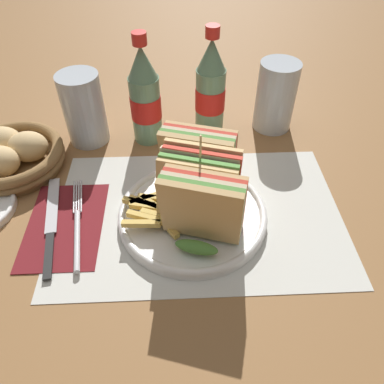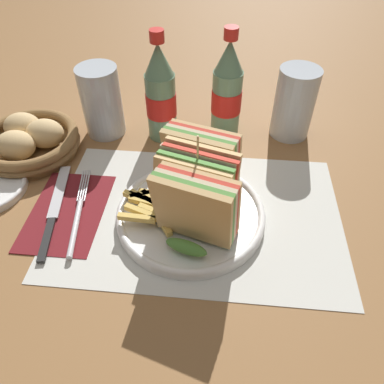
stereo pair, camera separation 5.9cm
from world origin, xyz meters
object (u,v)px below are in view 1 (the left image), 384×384
object	(u,v)px
coke_bottle_near	(145,98)
glass_near	(275,100)
plate_main	(193,214)
glass_far	(85,113)
bread_basket	(11,155)
fork	(77,230)
club_sandwich	(200,184)
knife	(51,224)
coke_bottle_far	(210,90)

from	to	relation	value
coke_bottle_near	glass_near	size ratio (longest dim) A/B	1.53
plate_main	glass_far	size ratio (longest dim) A/B	1.71
glass_near	bread_basket	size ratio (longest dim) A/B	0.74
fork	glass_far	bearing A→B (deg)	84.65
glass_far	bread_basket	distance (m)	0.16
bread_basket	plate_main	bearing A→B (deg)	-23.90
club_sandwich	bread_basket	xyz separation A→B (m)	(-0.34, 0.14, -0.05)
club_sandwich	glass_far	size ratio (longest dim) A/B	1.49
glass_near	plate_main	bearing A→B (deg)	-124.86
fork	glass_far	size ratio (longest dim) A/B	1.38
fork	bread_basket	size ratio (longest dim) A/B	1.02
glass_near	glass_far	size ratio (longest dim) A/B	1.00
knife	coke_bottle_far	size ratio (longest dim) A/B	0.99
coke_bottle_far	plate_main	bearing A→B (deg)	-100.45
fork	glass_near	bearing A→B (deg)	28.63
glass_near	bread_basket	bearing A→B (deg)	-167.46
knife	glass_near	distance (m)	0.49
plate_main	fork	bearing A→B (deg)	-172.22
fork	knife	xyz separation A→B (m)	(-0.04, 0.02, -0.00)
plate_main	bread_basket	xyz separation A→B (m)	(-0.33, 0.14, 0.02)
club_sandwich	coke_bottle_far	size ratio (longest dim) A/B	0.97
glass_near	glass_far	bearing A→B (deg)	-175.42
glass_near	fork	bearing A→B (deg)	-141.96
club_sandwich	fork	xyz separation A→B (m)	(-0.19, -0.03, -0.07)
knife	bread_basket	world-z (taller)	bread_basket
coke_bottle_far	fork	bearing A→B (deg)	-129.66
coke_bottle_far	bread_basket	bearing A→B (deg)	-164.32
club_sandwich	fork	distance (m)	0.20
fork	glass_far	world-z (taller)	glass_far
coke_bottle_near	bread_basket	world-z (taller)	coke_bottle_near
plate_main	knife	bearing A→B (deg)	-177.78
fork	bread_basket	bearing A→B (deg)	121.22
club_sandwich	fork	bearing A→B (deg)	-172.55
club_sandwich	knife	xyz separation A→B (m)	(-0.24, -0.01, -0.07)
plate_main	coke_bottle_near	distance (m)	0.25
club_sandwich	glass_far	world-z (taller)	club_sandwich
plate_main	fork	xyz separation A→B (m)	(-0.18, -0.02, -0.00)
plate_main	coke_bottle_near	size ratio (longest dim) A/B	1.12
club_sandwich	coke_bottle_near	bearing A→B (deg)	111.92
plate_main	knife	size ratio (longest dim) A/B	1.13
coke_bottle_far	coke_bottle_near	bearing A→B (deg)	-169.15
club_sandwich	coke_bottle_near	world-z (taller)	coke_bottle_near
knife	bread_basket	size ratio (longest dim) A/B	1.12
plate_main	coke_bottle_near	bearing A→B (deg)	109.49
coke_bottle_far	glass_near	xyz separation A→B (m)	(0.13, 0.01, -0.03)
coke_bottle_far	club_sandwich	bearing A→B (deg)	-98.05
coke_bottle_near	glass_far	world-z (taller)	coke_bottle_near
club_sandwich	glass_near	bearing A→B (deg)	56.75
plate_main	bread_basket	world-z (taller)	bread_basket
coke_bottle_near	glass_near	bearing A→B (deg)	7.05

